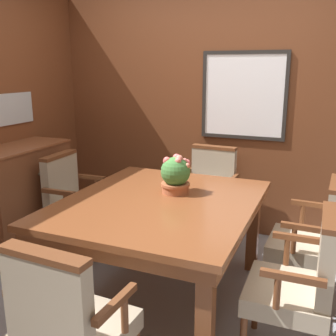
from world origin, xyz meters
TOP-DOWN VIEW (x-y plane):
  - ground_plane at (0.00, 0.00)m, footprint 14.00×14.00m
  - wall_back at (0.00, 1.60)m, footprint 7.20×0.08m
  - dining_table at (0.08, 0.14)m, footprint 1.32×1.55m
  - chair_right_far at (1.12, 0.50)m, footprint 0.48×0.55m
  - chair_head_far at (0.11, 1.26)m, footprint 0.55×0.49m
  - chair_right_near at (1.09, -0.18)m, footprint 0.47×0.54m
  - chair_head_near at (0.10, -0.99)m, footprint 0.55×0.48m
  - chair_left_far at (-0.95, 0.50)m, footprint 0.48×0.55m
  - potted_plant at (0.12, 0.34)m, footprint 0.22×0.24m
  - sideboard_cabinet at (-1.42, 0.38)m, footprint 0.46×0.96m

SIDE VIEW (x-z plane):
  - ground_plane at x=0.00m, z-range 0.00..0.00m
  - sideboard_cabinet at x=-1.42m, z-range 0.00..1.00m
  - chair_right_far at x=1.12m, z-range 0.05..0.99m
  - chair_head_far at x=0.11m, z-range 0.05..0.99m
  - chair_right_near at x=1.09m, z-range 0.05..0.99m
  - chair_head_near at x=0.10m, z-range 0.05..0.99m
  - chair_left_far at x=-0.95m, z-range 0.05..0.99m
  - dining_table at x=0.08m, z-range 0.29..1.05m
  - potted_plant at x=0.12m, z-range 0.76..1.05m
  - wall_back at x=0.00m, z-range 0.00..2.45m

